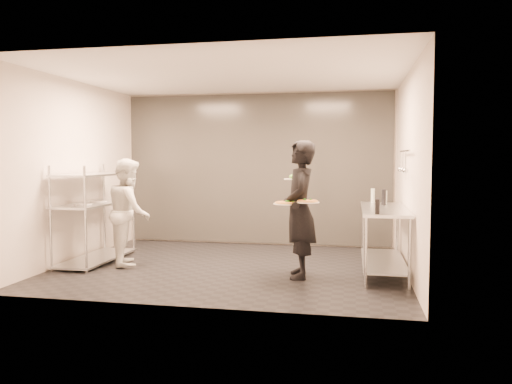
% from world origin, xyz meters
% --- Properties ---
extents(room_shell, '(5.00, 4.00, 2.80)m').
position_xyz_m(room_shell, '(0.00, 1.18, 1.40)').
color(room_shell, black).
rests_on(room_shell, ground).
extents(pass_rack, '(0.60, 1.60, 1.50)m').
position_xyz_m(pass_rack, '(-2.15, -0.00, 0.77)').
color(pass_rack, '#B1B5B9').
rests_on(pass_rack, ground).
extents(prep_counter, '(0.60, 1.80, 0.92)m').
position_xyz_m(prep_counter, '(2.18, 0.00, 0.63)').
color(prep_counter, '#B1B5B9').
rests_on(prep_counter, ground).
extents(utensil_rail, '(0.07, 1.20, 0.31)m').
position_xyz_m(utensil_rail, '(2.43, -0.00, 1.55)').
color(utensil_rail, '#B1B5B9').
rests_on(utensil_rail, room_shell).
extents(waiter, '(0.54, 0.73, 1.84)m').
position_xyz_m(waiter, '(1.06, -0.44, 0.92)').
color(waiter, black).
rests_on(waiter, ground).
extents(chef, '(0.87, 0.96, 1.59)m').
position_xyz_m(chef, '(-1.55, -0.09, 0.80)').
color(chef, white).
rests_on(chef, ground).
extents(pizza_plate_near, '(0.35, 0.35, 0.05)m').
position_xyz_m(pizza_plate_near, '(0.91, -0.60, 1.02)').
color(pizza_plate_near, silver).
rests_on(pizza_plate_near, waiter).
extents(pizza_plate_far, '(0.31, 0.31, 0.05)m').
position_xyz_m(pizza_plate_far, '(1.18, -0.65, 1.05)').
color(pizza_plate_far, silver).
rests_on(pizza_plate_far, waiter).
extents(salad_plate, '(0.27, 0.27, 0.07)m').
position_xyz_m(salad_plate, '(0.94, -0.17, 1.33)').
color(salad_plate, silver).
rests_on(salad_plate, waiter).
extents(pos_monitor, '(0.07, 0.26, 0.18)m').
position_xyz_m(pos_monitor, '(2.06, -0.72, 1.01)').
color(pos_monitor, black).
rests_on(pos_monitor, prep_counter).
extents(bottle_green, '(0.06, 0.06, 0.22)m').
position_xyz_m(bottle_green, '(2.06, 0.80, 1.03)').
color(bottle_green, '#98A597').
rests_on(bottle_green, prep_counter).
extents(bottle_clear, '(0.06, 0.06, 0.19)m').
position_xyz_m(bottle_clear, '(2.24, 0.80, 1.01)').
color(bottle_clear, '#98A597').
rests_on(bottle_clear, prep_counter).
extents(bottle_dark, '(0.07, 0.07, 0.23)m').
position_xyz_m(bottle_dark, '(2.20, 0.44, 1.03)').
color(bottle_dark, black).
rests_on(bottle_dark, prep_counter).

